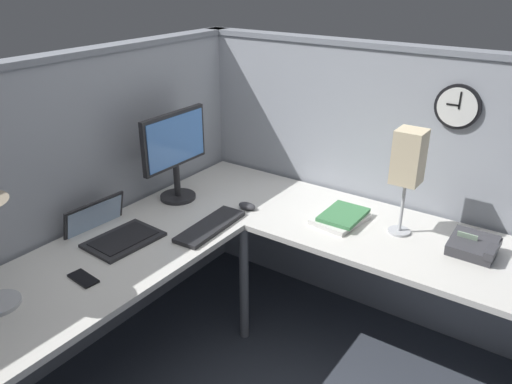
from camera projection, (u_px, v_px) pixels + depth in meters
name	position (u px, v px, depth m)	size (l,w,h in m)	color
ground_plane	(251.00, 363.00, 2.72)	(6.80, 6.80, 0.00)	#383D47
cubicle_wall_back	(69.00, 214.00, 2.57)	(2.57, 0.12, 1.58)	#999EA8
cubicle_wall_right	(376.00, 185.00, 2.90)	(0.12, 2.37, 1.58)	#999EA8
desk	(241.00, 279.00, 2.32)	(2.35, 2.15, 0.73)	silver
monitor	(175.00, 150.00, 2.77)	(0.46, 0.20, 0.50)	#232326
laptop	(111.00, 231.00, 2.48)	(0.36, 0.40, 0.22)	#232326
keyboard	(210.00, 226.00, 2.56)	(0.43, 0.14, 0.02)	#232326
computer_mouse	(247.00, 206.00, 2.76)	(0.06, 0.10, 0.03)	#38383D
cell_phone	(83.00, 278.00, 2.14)	(0.07, 0.14, 0.01)	black
office_phone	(474.00, 247.00, 2.32)	(0.19, 0.21, 0.11)	#38383D
book_stack	(342.00, 217.00, 2.63)	(0.31, 0.24, 0.04)	silver
desk_lamp_paper	(409.00, 160.00, 2.36)	(0.13, 0.13, 0.53)	#B7BABF
wall_clock	(458.00, 107.00, 2.45)	(0.04, 0.22, 0.22)	black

